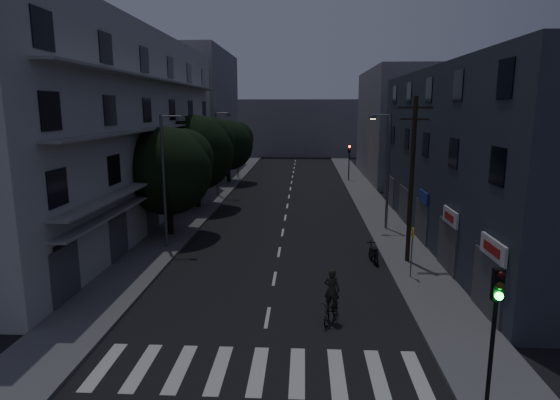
# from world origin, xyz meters

# --- Properties ---
(ground) EXTENTS (160.00, 160.00, 0.00)m
(ground) POSITION_xyz_m (0.00, 25.00, 0.00)
(ground) COLOR black
(ground) RESTS_ON ground
(sidewalk_left) EXTENTS (3.00, 90.00, 0.15)m
(sidewalk_left) POSITION_xyz_m (-7.50, 25.00, 0.07)
(sidewalk_left) COLOR #565659
(sidewalk_left) RESTS_ON ground
(sidewalk_right) EXTENTS (3.00, 90.00, 0.15)m
(sidewalk_right) POSITION_xyz_m (7.50, 25.00, 0.07)
(sidewalk_right) COLOR #565659
(sidewalk_right) RESTS_ON ground
(crosswalk) EXTENTS (10.90, 3.00, 0.01)m
(crosswalk) POSITION_xyz_m (-0.00, -2.00, 0.00)
(crosswalk) COLOR beige
(crosswalk) RESTS_ON ground
(lane_markings) EXTENTS (0.15, 60.50, 0.01)m
(lane_markings) POSITION_xyz_m (0.00, 31.25, 0.01)
(lane_markings) COLOR beige
(lane_markings) RESTS_ON ground
(building_left) EXTENTS (7.00, 36.00, 14.00)m
(building_left) POSITION_xyz_m (-11.98, 18.00, 6.99)
(building_left) COLOR #ABACA7
(building_left) RESTS_ON ground
(building_right) EXTENTS (6.19, 28.00, 11.00)m
(building_right) POSITION_xyz_m (11.99, 14.00, 5.50)
(building_right) COLOR #292E38
(building_right) RESTS_ON ground
(building_far_left) EXTENTS (6.00, 20.00, 16.00)m
(building_far_left) POSITION_xyz_m (-12.00, 48.00, 8.00)
(building_far_left) COLOR slate
(building_far_left) RESTS_ON ground
(building_far_right) EXTENTS (6.00, 20.00, 13.00)m
(building_far_right) POSITION_xyz_m (12.00, 42.00, 6.50)
(building_far_right) COLOR slate
(building_far_right) RESTS_ON ground
(building_far_end) EXTENTS (24.00, 8.00, 10.00)m
(building_far_end) POSITION_xyz_m (0.00, 70.00, 5.00)
(building_far_end) COLOR slate
(building_far_end) RESTS_ON ground
(tree_near) EXTENTS (5.84, 5.84, 7.20)m
(tree_near) POSITION_xyz_m (-7.50, 14.33, 4.66)
(tree_near) COLOR black
(tree_near) RESTS_ON sidewalk_left
(tree_mid) EXTENTS (6.37, 6.37, 7.83)m
(tree_mid) POSITION_xyz_m (-7.59, 23.20, 5.04)
(tree_mid) COLOR black
(tree_mid) RESTS_ON sidewalk_left
(tree_far) EXTENTS (5.73, 5.73, 7.09)m
(tree_far) POSITION_xyz_m (-7.21, 37.18, 4.59)
(tree_far) COLOR black
(tree_far) RESTS_ON sidewalk_left
(traffic_signal_near) EXTENTS (0.28, 0.37, 4.10)m
(traffic_signal_near) POSITION_xyz_m (6.76, -3.71, 3.10)
(traffic_signal_near) COLOR black
(traffic_signal_near) RESTS_ON sidewalk_right
(traffic_signal_far_right) EXTENTS (0.28, 0.37, 4.10)m
(traffic_signal_far_right) POSITION_xyz_m (6.72, 39.05, 3.10)
(traffic_signal_far_right) COLOR black
(traffic_signal_far_right) RESTS_ON sidewalk_right
(traffic_signal_far_left) EXTENTS (0.28, 0.37, 4.10)m
(traffic_signal_far_left) POSITION_xyz_m (-6.67, 40.65, 3.10)
(traffic_signal_far_left) COLOR black
(traffic_signal_far_left) RESTS_ON sidewalk_left
(street_lamp_left_near) EXTENTS (1.51, 0.25, 8.00)m
(street_lamp_left_near) POSITION_xyz_m (-6.83, 11.31, 4.60)
(street_lamp_left_near) COLOR #5A5D62
(street_lamp_left_near) RESTS_ON sidewalk_left
(street_lamp_right) EXTENTS (1.51, 0.25, 8.00)m
(street_lamp_right) POSITION_xyz_m (7.18, 16.57, 4.60)
(street_lamp_right) COLOR #585C60
(street_lamp_right) RESTS_ON sidewalk_right
(street_lamp_left_far) EXTENTS (1.51, 0.25, 8.00)m
(street_lamp_left_far) POSITION_xyz_m (-6.88, 28.85, 4.60)
(street_lamp_left_far) COLOR #5C5D64
(street_lamp_left_far) RESTS_ON sidewalk_left
(utility_pole) EXTENTS (1.80, 0.24, 9.00)m
(utility_pole) POSITION_xyz_m (7.26, 9.30, 4.87)
(utility_pole) COLOR black
(utility_pole) RESTS_ON sidewalk_right
(bus_stop_sign) EXTENTS (0.06, 0.35, 2.52)m
(bus_stop_sign) POSITION_xyz_m (6.87, 6.73, 1.89)
(bus_stop_sign) COLOR #595B60
(bus_stop_sign) RESTS_ON sidewalk_right
(motorcycle) EXTENTS (0.52, 1.81, 1.16)m
(motorcycle) POSITION_xyz_m (5.39, 9.33, 0.46)
(motorcycle) COLOR black
(motorcycle) RESTS_ON ground
(cyclist) EXTENTS (1.17, 1.87, 2.24)m
(cyclist) POSITION_xyz_m (2.62, 1.79, 0.75)
(cyclist) COLOR black
(cyclist) RESTS_ON ground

